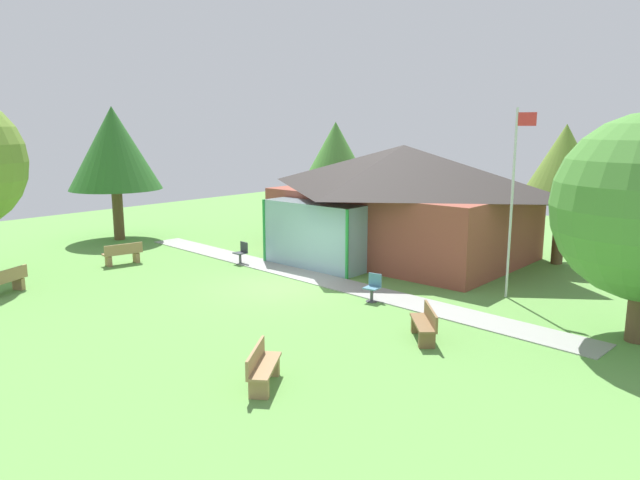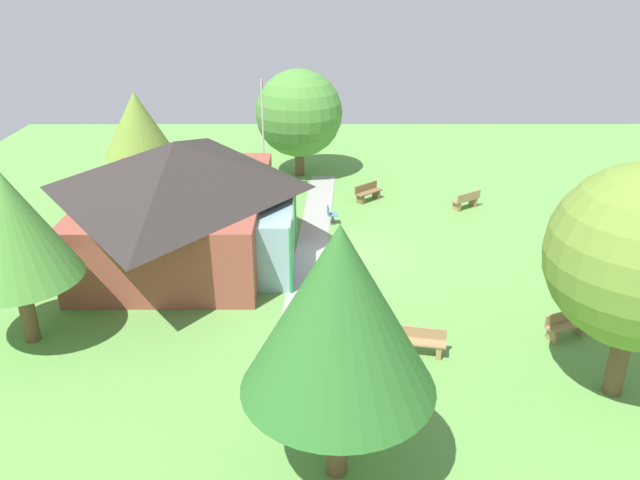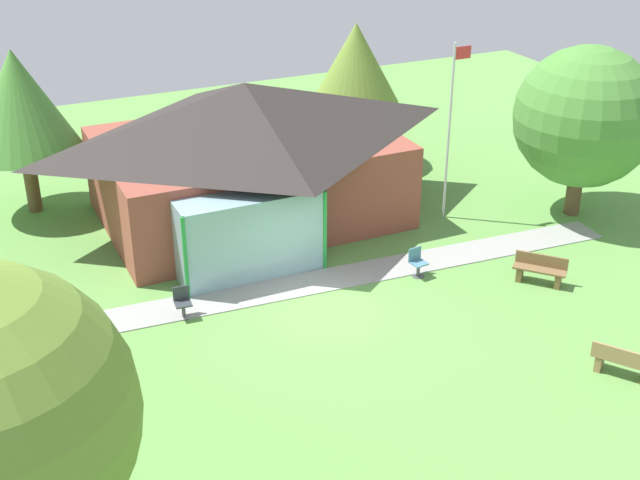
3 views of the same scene
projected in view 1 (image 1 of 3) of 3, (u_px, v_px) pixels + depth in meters
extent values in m
plane|color=#609947|center=(284.00, 287.00, 19.96)|extent=(44.00, 44.00, 0.00)
cube|color=brown|center=(402.00, 223.00, 24.46)|extent=(9.41, 6.65, 2.79)
pyramid|color=#2D2826|center=(403.00, 167.00, 24.02)|extent=(10.41, 7.65, 1.82)
cube|color=#8CB2BF|center=(314.00, 235.00, 22.51)|extent=(4.24, 1.20, 2.51)
cylinder|color=green|center=(264.00, 231.00, 23.44)|extent=(0.12, 0.12, 2.51)
cylinder|color=green|center=(347.00, 245.00, 20.69)|extent=(0.12, 0.12, 2.51)
cube|color=#999993|center=(314.00, 278.00, 21.08)|extent=(20.11, 2.46, 0.03)
cylinder|color=silver|center=(512.00, 205.00, 18.21)|extent=(0.08, 0.08, 5.92)
cube|color=red|center=(527.00, 119.00, 17.51)|extent=(0.60, 0.02, 0.40)
cube|color=brown|center=(423.00, 323.00, 14.93)|extent=(1.33, 1.41, 0.06)
cube|color=brown|center=(427.00, 340.00, 14.43)|extent=(0.40, 0.39, 0.39)
cube|color=brown|center=(419.00, 325.00, 15.51)|extent=(0.40, 0.39, 0.39)
cube|color=brown|center=(431.00, 315.00, 14.89)|extent=(1.05, 1.16, 0.36)
cube|color=#9E7A51|center=(265.00, 366.00, 12.25)|extent=(1.21, 1.49, 0.06)
cube|color=#9E7A51|center=(270.00, 367.00, 12.84)|extent=(0.42, 0.36, 0.39)
cube|color=#9E7A51|center=(259.00, 389.00, 11.77)|extent=(0.42, 0.36, 0.39)
cube|color=#9E7A51|center=(255.00, 356.00, 12.24)|extent=(0.90, 1.27, 0.36)
cube|color=#9E7A51|center=(5.00, 281.00, 19.01)|extent=(1.01, 1.55, 0.06)
cube|color=#9E7A51|center=(19.00, 284.00, 19.58)|extent=(0.43, 0.31, 0.39)
cube|color=#9E7A51|center=(9.00, 275.00, 18.92)|extent=(0.66, 1.40, 0.36)
cube|color=#9E7A51|center=(122.00, 253.00, 23.14)|extent=(0.73, 1.56, 0.06)
cube|color=#9E7A51|center=(109.00, 261.00, 22.86)|extent=(0.42, 0.24, 0.39)
cube|color=#9E7A51|center=(136.00, 257.00, 23.51)|extent=(0.42, 0.24, 0.39)
cube|color=#9E7A51|center=(124.00, 249.00, 22.95)|extent=(0.35, 1.48, 0.36)
cube|color=#33383D|center=(240.00, 253.00, 23.17)|extent=(0.48, 0.48, 0.04)
cube|color=#33383D|center=(244.00, 247.00, 23.27)|extent=(0.44, 0.08, 0.40)
cylinder|color=#4C4C51|center=(240.00, 259.00, 23.22)|extent=(0.10, 0.10, 0.42)
cylinder|color=#4C4C51|center=(240.00, 264.00, 23.25)|extent=(0.36, 0.36, 0.02)
cube|color=teal|center=(372.00, 288.00, 18.19)|extent=(0.50, 0.50, 0.04)
cube|color=teal|center=(375.00, 280.00, 18.31)|extent=(0.44, 0.10, 0.40)
cylinder|color=#4C4C51|center=(372.00, 295.00, 18.23)|extent=(0.10, 0.10, 0.42)
cylinder|color=#4C4C51|center=(372.00, 301.00, 18.27)|extent=(0.36, 0.36, 0.02)
cylinder|color=brown|center=(559.00, 233.00, 23.08)|extent=(0.44, 0.44, 2.49)
cone|color=olive|center=(564.00, 163.00, 22.56)|extent=(3.29, 3.29, 2.96)
cylinder|color=brown|center=(335.00, 207.00, 31.33)|extent=(0.47, 0.47, 2.19)
cone|color=#4C8C38|center=(336.00, 155.00, 30.79)|extent=(3.78, 3.78, 3.40)
cylinder|color=brown|center=(118.00, 214.00, 28.04)|extent=(0.49, 0.49, 2.42)
cone|color=#2D6B28|center=(114.00, 148.00, 27.44)|extent=(4.28, 4.28, 3.85)
cylinder|color=brown|center=(638.00, 309.00, 14.76)|extent=(0.51, 0.51, 1.69)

